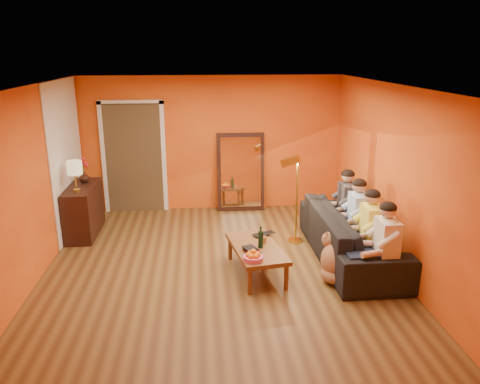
{
  "coord_description": "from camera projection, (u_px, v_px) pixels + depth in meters",
  "views": [
    {
      "loc": [
        -0.24,
        -6.2,
        3.05
      ],
      "look_at": [
        0.35,
        0.5,
        1.0
      ],
      "focal_mm": 35.0,
      "sensor_mm": 36.0,
      "label": 1
    }
  ],
  "objects": [
    {
      "name": "tumbler",
      "position": [
        264.0,
        240.0,
        6.65
      ],
      "size": [
        0.1,
        0.1,
        0.08
      ],
      "primitive_type": "imported",
      "rotation": [
        0.0,
        0.0,
        0.04
      ],
      "color": "#B27F3F",
      "rests_on": "coffee_table"
    },
    {
      "name": "coffee_table",
      "position": [
        256.0,
        260.0,
        6.6
      ],
      "size": [
        0.81,
        1.31,
        0.42
      ],
      "primitive_type": null,
      "rotation": [
        0.0,
        0.0,
        0.17
      ],
      "color": "brown",
      "rests_on": "floor"
    },
    {
      "name": "laptop",
      "position": [
        266.0,
        235.0,
        6.88
      ],
      "size": [
        0.41,
        0.35,
        0.03
      ],
      "primitive_type": "imported",
      "rotation": [
        0.0,
        0.0,
        0.43
      ],
      "color": "black",
      "rests_on": "coffee_table"
    },
    {
      "name": "room_shell",
      "position": [
        217.0,
        175.0,
        6.79
      ],
      "size": [
        5.0,
        5.5,
        2.6
      ],
      "color": "brown",
      "rests_on": "ground"
    },
    {
      "name": "door_jamb_right",
      "position": [
        164.0,
        158.0,
        9.02
      ],
      "size": [
        0.08,
        0.06,
        2.2
      ],
      "primitive_type": "cube",
      "color": "white",
      "rests_on": "wall_back"
    },
    {
      "name": "book_mid",
      "position": [
        246.0,
        250.0,
        6.33
      ],
      "size": [
        0.21,
        0.25,
        0.02
      ],
      "primitive_type": "imported",
      "rotation": [
        0.0,
        0.0,
        0.2
      ],
      "color": "red",
      "rests_on": "book_lower"
    },
    {
      "name": "book_lower",
      "position": [
        245.0,
        252.0,
        6.33
      ],
      "size": [
        0.24,
        0.29,
        0.02
      ],
      "primitive_type": "imported",
      "rotation": [
        0.0,
        0.0,
        0.27
      ],
      "color": "black",
      "rests_on": "coffee_table"
    },
    {
      "name": "door_jamb_left",
      "position": [
        104.0,
        159.0,
        8.92
      ],
      "size": [
        0.08,
        0.06,
        2.2
      ],
      "primitive_type": "cube",
      "color": "white",
      "rests_on": "wall_back"
    },
    {
      "name": "book_upper",
      "position": [
        245.0,
        249.0,
        6.3
      ],
      "size": [
        0.23,
        0.26,
        0.02
      ],
      "primitive_type": "imported",
      "rotation": [
        0.0,
        0.0,
        0.42
      ],
      "color": "black",
      "rests_on": "book_mid"
    },
    {
      "name": "wine_bottle",
      "position": [
        261.0,
        237.0,
        6.45
      ],
      "size": [
        0.07,
        0.07,
        0.31
      ],
      "primitive_type": "cylinder",
      "color": "black",
      "rests_on": "coffee_table"
    },
    {
      "name": "doorway_recess",
      "position": [
        135.0,
        157.0,
        9.08
      ],
      "size": [
        1.06,
        0.3,
        2.1
      ],
      "primitive_type": "cube",
      "color": "#3F2D19",
      "rests_on": "floor"
    },
    {
      "name": "door_header",
      "position": [
        130.0,
        102.0,
        8.66
      ],
      "size": [
        1.22,
        0.06,
        0.08
      ],
      "primitive_type": "cube",
      "color": "white",
      "rests_on": "wall_back"
    },
    {
      "name": "person_far_right",
      "position": [
        347.0,
        206.0,
        7.61
      ],
      "size": [
        0.7,
        0.44,
        1.22
      ],
      "primitive_type": null,
      "color": "#333338",
      "rests_on": "sofa"
    },
    {
      "name": "person_mid_right",
      "position": [
        358.0,
        218.0,
        7.09
      ],
      "size": [
        0.7,
        0.44,
        1.22
      ],
      "primitive_type": null,
      "color": "#9CB9F1",
      "rests_on": "sofa"
    },
    {
      "name": "person_far_left",
      "position": [
        386.0,
        247.0,
        6.04
      ],
      "size": [
        0.7,
        0.44,
        1.22
      ],
      "primitive_type": null,
      "color": "silver",
      "rests_on": "sofa"
    },
    {
      "name": "dog",
      "position": [
        334.0,
        257.0,
        6.36
      ],
      "size": [
        0.5,
        0.66,
        0.69
      ],
      "primitive_type": null,
      "rotation": [
        0.0,
        0.0,
        0.23
      ],
      "color": "#9B6C46",
      "rests_on": "floor"
    },
    {
      "name": "sofa",
      "position": [
        351.0,
        235.0,
        7.05
      ],
      "size": [
        2.57,
        1.0,
        0.75
      ],
      "primitive_type": "imported",
      "rotation": [
        0.0,
        0.0,
        1.57
      ],
      "color": "black",
      "rests_on": "floor"
    },
    {
      "name": "table_lamp",
      "position": [
        75.0,
        176.0,
        7.5
      ],
      "size": [
        0.24,
        0.24,
        0.51
      ],
      "primitive_type": null,
      "color": "beige",
      "rests_on": "sideboard"
    },
    {
      "name": "sideboard",
      "position": [
        84.0,
        210.0,
        7.98
      ],
      "size": [
        0.44,
        1.18,
        0.85
      ],
      "primitive_type": "cube",
      "color": "black",
      "rests_on": "floor"
    },
    {
      "name": "mirror_glass",
      "position": [
        241.0,
        172.0,
        9.11
      ],
      "size": [
        0.78,
        0.21,
        1.35
      ],
      "primitive_type": "cube",
      "rotation": [
        -0.14,
        0.0,
        0.0
      ],
      "color": "white",
      "rests_on": "mirror_frame"
    },
    {
      "name": "floor_lamp",
      "position": [
        297.0,
        200.0,
        7.55
      ],
      "size": [
        0.37,
        0.33,
        1.44
      ],
      "primitive_type": null,
      "rotation": [
        0.0,
        0.0,
        -0.37
      ],
      "color": "gold",
      "rests_on": "floor"
    },
    {
      "name": "flowers",
      "position": [
        83.0,
        163.0,
        8.0
      ],
      "size": [
        0.17,
        0.17,
        0.45
      ],
      "primitive_type": null,
      "color": "red",
      "rests_on": "vase"
    },
    {
      "name": "white_accent",
      "position": [
        67.0,
        158.0,
        7.9
      ],
      "size": [
        0.02,
        1.9,
        2.58
      ],
      "primitive_type": "cube",
      "color": "white",
      "rests_on": "wall_left"
    },
    {
      "name": "mirror_frame",
      "position": [
        241.0,
        172.0,
        9.15
      ],
      "size": [
        0.92,
        0.27,
        1.51
      ],
      "primitive_type": "cube",
      "rotation": [
        -0.14,
        0.0,
        0.0
      ],
      "color": "black",
      "rests_on": "floor"
    },
    {
      "name": "fruit_bowl",
      "position": [
        253.0,
        255.0,
        6.07
      ],
      "size": [
        0.26,
        0.26,
        0.16
      ],
      "primitive_type": null,
      "color": "#DC4D81",
      "rests_on": "coffee_table"
    },
    {
      "name": "vase",
      "position": [
        84.0,
        177.0,
        8.07
      ],
      "size": [
        0.18,
        0.18,
        0.19
      ],
      "primitive_type": "imported",
      "color": "black",
      "rests_on": "sideboard"
    },
    {
      "name": "person_mid_left",
      "position": [
        371.0,
        231.0,
        6.56
      ],
      "size": [
        0.7,
        0.44,
        1.22
      ],
      "primitive_type": null,
      "color": "#EEE64F",
      "rests_on": "sofa"
    }
  ]
}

